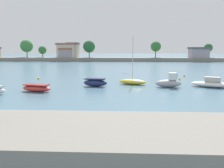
% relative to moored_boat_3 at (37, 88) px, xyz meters
% --- Properties ---
extents(moored_boat_3, '(3.96, 2.18, 0.87)m').
position_rel_moored_boat_3_xyz_m(moored_boat_3, '(0.00, 0.00, 0.00)').
color(moored_boat_3, '#C63833').
rests_on(moored_boat_3, ground).
extents(moored_boat_4, '(3.35, 1.45, 1.11)m').
position_rel_moored_boat_3_xyz_m(moored_boat_4, '(6.61, 3.91, 0.11)').
color(moored_boat_4, navy).
rests_on(moored_boat_4, ground).
extents(moored_boat_5, '(4.23, 2.57, 6.81)m').
position_rel_moored_boat_3_xyz_m(moored_boat_5, '(11.75, 5.78, 0.02)').
color(moored_boat_5, yellow).
rests_on(moored_boat_5, ground).
extents(moored_boat_6, '(3.44, 1.34, 1.94)m').
position_rel_moored_boat_3_xyz_m(moored_boat_6, '(16.48, 3.64, 0.25)').
color(moored_boat_6, '#9E9EA3').
rests_on(moored_boat_6, ground).
extents(moored_boat_7, '(5.51, 3.48, 1.38)m').
position_rel_moored_boat_3_xyz_m(moored_boat_7, '(22.17, 3.94, 0.08)').
color(moored_boat_7, white).
rests_on(moored_boat_7, ground).
extents(mooring_buoy_0, '(0.32, 0.32, 0.32)m').
position_rel_moored_boat_3_xyz_m(mooring_buoy_0, '(3.83, 10.98, -0.26)').
color(mooring_buoy_0, white).
rests_on(mooring_buoy_0, ground).
extents(mooring_buoy_1, '(0.36, 0.36, 0.36)m').
position_rel_moored_boat_3_xyz_m(mooring_buoy_1, '(19.64, 10.61, -0.24)').
color(mooring_buoy_1, yellow).
rests_on(mooring_buoy_1, ground).
extents(mooring_buoy_2, '(0.35, 0.35, 0.35)m').
position_rel_moored_boat_3_xyz_m(mooring_buoy_2, '(-3.63, 10.15, -0.24)').
color(mooring_buoy_2, yellow).
rests_on(mooring_buoy_2, ground).
extents(mooring_buoy_3, '(0.29, 0.29, 0.29)m').
position_rel_moored_boat_3_xyz_m(mooring_buoy_3, '(21.56, 14.94, -0.27)').
color(mooring_buoy_3, orange).
rests_on(mooring_buoy_3, ground).
extents(distant_shoreline, '(113.30, 9.81, 8.56)m').
position_rel_moored_boat_3_xyz_m(distant_shoreline, '(-3.97, 64.45, 1.83)').
color(distant_shoreline, gray).
rests_on(distant_shoreline, ground).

